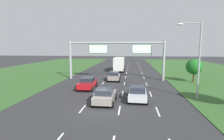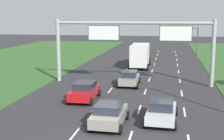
{
  "view_description": "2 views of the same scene",
  "coord_description": "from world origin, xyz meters",
  "px_view_note": "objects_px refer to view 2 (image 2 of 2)",
  "views": [
    {
      "loc": [
        2.79,
        -15.63,
        5.8
      ],
      "look_at": [
        -0.58,
        14.74,
        1.82
      ],
      "focal_mm": 28.0,
      "sensor_mm": 36.0,
      "label": 1
    },
    {
      "loc": [
        3.93,
        -17.87,
        7.3
      ],
      "look_at": [
        -1.63,
        12.3,
        2.0
      ],
      "focal_mm": 50.0,
      "sensor_mm": 36.0,
      "label": 2
    }
  ],
  "objects_px": {
    "sign_gantry": "(134,39)",
    "car_near_red": "(109,114)",
    "car_lead_silver": "(162,111)",
    "car_mid_lane": "(84,91)",
    "car_far_ahead": "(129,78)",
    "box_truck": "(140,55)",
    "traffic_light_mast": "(186,37)"
  },
  "relations": [
    {
      "from": "car_near_red",
      "to": "sign_gantry",
      "type": "xyz_separation_m",
      "value": [
        0.07,
        13.58,
        4.11
      ]
    },
    {
      "from": "car_mid_lane",
      "to": "car_far_ahead",
      "type": "distance_m",
      "value": 7.29
    },
    {
      "from": "car_near_red",
      "to": "car_mid_lane",
      "type": "xyz_separation_m",
      "value": [
        -3.38,
        6.0,
        0.03
      ]
    },
    {
      "from": "box_truck",
      "to": "car_near_red",
      "type": "bearing_deg",
      "value": -90.19
    },
    {
      "from": "car_near_red",
      "to": "car_far_ahead",
      "type": "height_order",
      "value": "car_far_ahead"
    },
    {
      "from": "box_truck",
      "to": "sign_gantry",
      "type": "distance_m",
      "value": 12.16
    },
    {
      "from": "car_lead_silver",
      "to": "sign_gantry",
      "type": "bearing_deg",
      "value": 107.86
    },
    {
      "from": "car_lead_silver",
      "to": "car_far_ahead",
      "type": "distance_m",
      "value": 11.73
    },
    {
      "from": "sign_gantry",
      "to": "traffic_light_mast",
      "type": "distance_m",
      "value": 22.06
    },
    {
      "from": "car_lead_silver",
      "to": "car_far_ahead",
      "type": "height_order",
      "value": "car_far_ahead"
    },
    {
      "from": "car_near_red",
      "to": "sign_gantry",
      "type": "distance_m",
      "value": 14.19
    },
    {
      "from": "car_mid_lane",
      "to": "traffic_light_mast",
      "type": "height_order",
      "value": "traffic_light_mast"
    },
    {
      "from": "car_lead_silver",
      "to": "car_far_ahead",
      "type": "bearing_deg",
      "value": 110.7
    },
    {
      "from": "car_lead_silver",
      "to": "car_mid_lane",
      "type": "bearing_deg",
      "value": 148.69
    },
    {
      "from": "car_mid_lane",
      "to": "box_truck",
      "type": "height_order",
      "value": "box_truck"
    },
    {
      "from": "car_lead_silver",
      "to": "sign_gantry",
      "type": "height_order",
      "value": "sign_gantry"
    },
    {
      "from": "box_truck",
      "to": "sign_gantry",
      "type": "bearing_deg",
      "value": -89.16
    },
    {
      "from": "traffic_light_mast",
      "to": "car_far_ahead",
      "type": "bearing_deg",
      "value": -107.2
    },
    {
      "from": "car_far_ahead",
      "to": "sign_gantry",
      "type": "height_order",
      "value": "sign_gantry"
    },
    {
      "from": "sign_gantry",
      "to": "car_lead_silver",
      "type": "bearing_deg",
      "value": -74.43
    },
    {
      "from": "car_lead_silver",
      "to": "traffic_light_mast",
      "type": "relative_size",
      "value": 0.77
    },
    {
      "from": "car_near_red",
      "to": "traffic_light_mast",
      "type": "bearing_deg",
      "value": 80.36
    },
    {
      "from": "sign_gantry",
      "to": "car_near_red",
      "type": "bearing_deg",
      "value": -90.29
    },
    {
      "from": "car_far_ahead",
      "to": "box_truck",
      "type": "distance_m",
      "value": 12.79
    },
    {
      "from": "car_near_red",
      "to": "car_lead_silver",
      "type": "height_order",
      "value": "car_near_red"
    },
    {
      "from": "car_near_red",
      "to": "box_truck",
      "type": "relative_size",
      "value": 0.48
    },
    {
      "from": "box_truck",
      "to": "traffic_light_mast",
      "type": "xyz_separation_m",
      "value": [
        6.83,
        9.3,
        2.07
      ]
    },
    {
      "from": "car_near_red",
      "to": "traffic_light_mast",
      "type": "relative_size",
      "value": 0.73
    },
    {
      "from": "car_mid_lane",
      "to": "box_truck",
      "type": "relative_size",
      "value": 0.51
    },
    {
      "from": "sign_gantry",
      "to": "traffic_light_mast",
      "type": "bearing_deg",
      "value": 72.84
    },
    {
      "from": "car_near_red",
      "to": "box_truck",
      "type": "distance_m",
      "value": 25.36
    },
    {
      "from": "car_near_red",
      "to": "car_far_ahead",
      "type": "distance_m",
      "value": 12.59
    }
  ]
}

